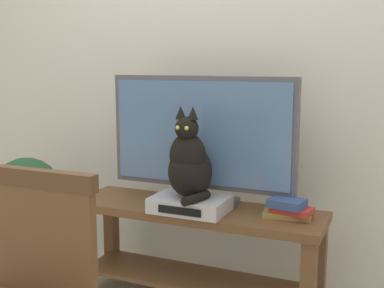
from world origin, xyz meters
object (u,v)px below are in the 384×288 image
Objects in this scene: media_box at (190,204)px; book_stack at (289,209)px; tv at (201,137)px; cat at (189,163)px; tv_stand at (196,237)px; potted_plant at (27,201)px.

book_stack is at bearing 11.48° from media_box.
tv is 0.37m from media_box.
cat reaches higher than book_stack.
cat is at bearing -87.01° from tv_stand.
tv reaches higher than tv_stand.
tv is (0.00, 0.08, 0.54)m from tv_stand.
book_stack reaches higher than tv_stand.
cat reaches higher than media_box.
tv is 1.39× the size of potted_plant.
book_stack is (0.49, 0.10, 0.01)m from media_box.
tv reaches higher than media_box.
tv is 4.09× the size of book_stack.
tv_stand is at bearing 5.53° from potted_plant.
media_box is 0.52× the size of potted_plant.
media_box is at bearing -87.26° from tv_stand.
book_stack is at bearing 12.94° from cat.
potted_plant is at bearing -175.65° from book_stack.
tv_stand is 1.32× the size of tv.
tv_stand is at bearing 92.74° from media_box.
tv is 2.69× the size of media_box.
book_stack reaches higher than media_box.
potted_plant reaches higher than tv_stand.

